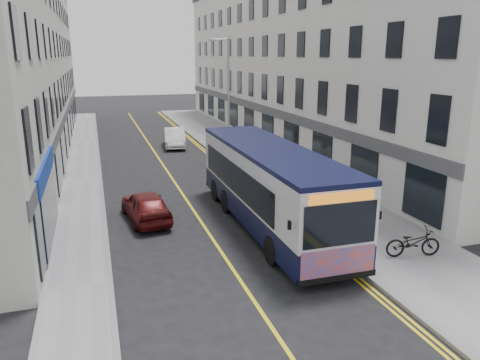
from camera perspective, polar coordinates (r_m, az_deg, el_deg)
ground at (r=17.19m, az=-2.11°, el=-9.03°), size 140.00×140.00×0.00m
pavement_east at (r=29.87m, az=3.39°, el=1.60°), size 4.50×64.00×0.12m
pavement_west at (r=28.04m, az=-18.67°, el=-0.09°), size 2.00×64.00×0.12m
kerb_east at (r=29.16m, az=-0.76°, el=1.30°), size 0.18×64.00×0.13m
kerb_west at (r=28.02m, az=-16.63°, el=0.08°), size 0.18×64.00×0.13m
road_centre_line at (r=28.33m, az=-8.53°, el=0.59°), size 0.12×64.00×0.01m
road_dbl_yellow_inner at (r=29.06m, az=-1.61°, el=1.12°), size 0.10×64.00×0.01m
road_dbl_yellow_outer at (r=29.11m, az=-1.23°, el=1.15°), size 0.10×64.00×0.01m
terrace_east at (r=39.36m, az=6.16°, el=14.26°), size 6.00×46.00×13.00m
terrace_west at (r=36.48m, az=-25.79°, el=12.83°), size 6.00×46.00×13.00m
streetlamp at (r=30.40m, az=-1.57°, el=10.12°), size 1.32×0.18×8.00m
city_bus at (r=19.27m, az=3.64°, el=-0.50°), size 2.72×11.65×3.39m
bicycle at (r=17.62m, az=20.35°, el=-7.16°), size 2.05×1.06×1.03m
pedestrian_near at (r=31.63m, az=0.30°, el=4.24°), size 0.76×0.57×1.88m
pedestrian_far at (r=34.22m, az=0.96°, el=4.84°), size 0.85×0.71×1.61m
car_white at (r=36.93m, az=-7.97°, el=5.13°), size 2.07×4.52×1.44m
car_maroon at (r=20.69m, az=-11.43°, el=-3.08°), size 2.05×4.12×1.35m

